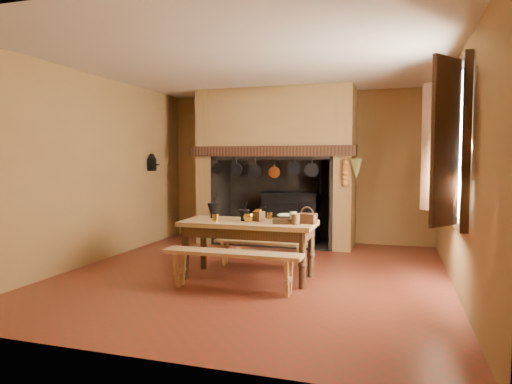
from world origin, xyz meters
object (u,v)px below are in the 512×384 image
(work_table, at_px, (249,230))
(wicker_basket, at_px, (307,218))
(bench_front, at_px, (232,261))
(mixing_bowl, at_px, (291,218))
(iron_range, at_px, (291,217))
(coffee_grinder, at_px, (258,215))

(work_table, distance_m, wicker_basket, 0.78)
(bench_front, bearing_deg, wicker_basket, 39.63)
(mixing_bowl, bearing_deg, iron_range, 102.63)
(bench_front, bearing_deg, coffee_grinder, 79.68)
(bench_front, bearing_deg, mixing_bowl, 56.39)
(bench_front, distance_m, mixing_bowl, 1.04)
(mixing_bowl, distance_m, wicker_basket, 0.29)
(mixing_bowl, bearing_deg, bench_front, -123.61)
(iron_range, bearing_deg, work_table, -89.21)
(work_table, xyz_separation_m, coffee_grinder, (0.12, 0.04, 0.19))
(iron_range, distance_m, mixing_bowl, 2.57)
(coffee_grinder, relative_size, mixing_bowl, 0.57)
(work_table, distance_m, coffee_grinder, 0.23)
(work_table, height_order, bench_front, work_table)
(work_table, relative_size, bench_front, 1.03)
(iron_range, bearing_deg, wicker_basket, -73.21)
(iron_range, height_order, mixing_bowl, iron_range)
(mixing_bowl, bearing_deg, coffee_grinder, -163.00)
(work_table, bearing_deg, mixing_bowl, 17.17)
(iron_range, distance_m, bench_front, 3.28)
(iron_range, height_order, wicker_basket, iron_range)
(work_table, distance_m, mixing_bowl, 0.57)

